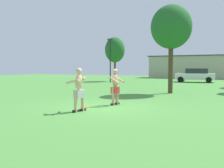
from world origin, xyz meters
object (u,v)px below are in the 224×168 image
frisbee (87,107)px  lamp_post (110,55)px  player_in_gray (79,89)px  player_with_cap (115,85)px  car_white_near_post (195,75)px  tree_left_field (115,50)px  tree_right_field (171,27)px

frisbee → lamp_post: bearing=112.6°
player_in_gray → lamp_post: 19.13m
player_in_gray → lamp_post: size_ratio=0.34×
player_with_cap → car_white_near_post: size_ratio=0.38×
player_in_gray → frisbee: size_ratio=6.88×
player_in_gray → lamp_post: (-7.16, 17.60, 2.19)m
player_in_gray → tree_left_field: bearing=111.1°
frisbee → tree_left_field: bearing=111.4°
tree_right_field → frisbee: bearing=-103.8°
frisbee → tree_left_field: tree_left_field is taller
lamp_post → tree_left_field: tree_left_field is taller
tree_right_field → player_in_gray: bearing=-100.9°
player_with_cap → lamp_post: 17.36m
lamp_post → tree_left_field: (-0.66, 2.66, 0.75)m
player_in_gray → tree_right_field: bearing=79.1°
frisbee → lamp_post: lamp_post is taller
lamp_post → tree_left_field: bearing=103.8°
player_in_gray → lamp_post: bearing=112.1°
player_with_cap → tree_right_field: tree_right_field is taller
player_in_gray → tree_left_field: 21.91m
lamp_post → tree_right_field: size_ratio=0.85×
player_with_cap → tree_left_field: (-8.35, 18.07, 2.93)m
player_with_cap → player_in_gray: size_ratio=0.98×
player_with_cap → tree_left_field: tree_left_field is taller
tree_left_field → frisbee: bearing=-68.6°
frisbee → player_with_cap: bearing=58.8°
car_white_near_post → frisbee: bearing=-94.6°
frisbee → tree_right_field: 8.90m
player_with_cap → tree_left_field: 20.12m
frisbee → tree_right_field: bearing=76.2°
car_white_near_post → player_with_cap: bearing=-92.8°
frisbee → lamp_post: size_ratio=0.05×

